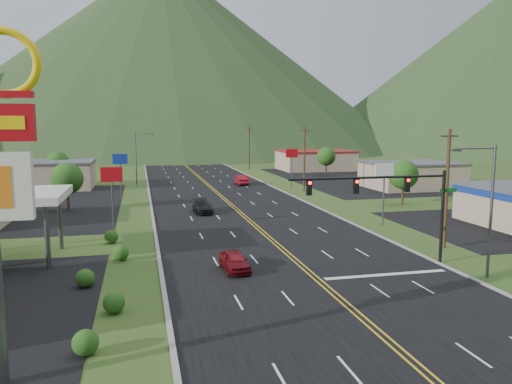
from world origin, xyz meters
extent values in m
plane|color=#264719|center=(0.00, 0.00, 0.00)|extent=(500.00, 500.00, 0.00)
cube|color=black|center=(0.00, 0.00, 0.00)|extent=(20.00, 460.00, 0.04)
torus|color=yellow|center=(-16.15, 2.00, 12.60)|extent=(2.62, 0.32, 2.62)
cylinder|color=black|center=(10.50, 14.00, 3.50)|extent=(0.24, 0.24, 7.00)
cylinder|color=black|center=(4.50, 14.00, 6.60)|extent=(12.00, 0.18, 0.18)
cube|color=#0C591E|center=(10.90, 14.00, 5.50)|extent=(1.40, 0.06, 0.30)
cube|color=black|center=(7.50, 14.00, 6.00)|extent=(0.35, 0.28, 1.05)
sphere|color=#FF0C05|center=(7.50, 13.82, 6.35)|extent=(0.22, 0.22, 0.22)
cube|color=black|center=(3.50, 14.00, 6.00)|extent=(0.35, 0.28, 1.05)
sphere|color=#FF0C05|center=(3.50, 13.82, 6.35)|extent=(0.22, 0.22, 0.22)
cube|color=black|center=(0.00, 14.00, 6.00)|extent=(0.35, 0.28, 1.05)
sphere|color=#FF0C05|center=(0.00, 13.82, 6.35)|extent=(0.22, 0.22, 0.22)
cylinder|color=#59595E|center=(11.50, 10.00, 4.50)|extent=(0.20, 0.20, 9.00)
cylinder|color=#59595E|center=(10.06, 10.00, 8.80)|extent=(2.88, 0.12, 0.12)
cube|color=#59595E|center=(8.62, 10.00, 8.70)|extent=(0.60, 0.25, 0.18)
cylinder|color=#59595E|center=(-12.00, 70.00, 4.50)|extent=(0.20, 0.20, 9.00)
cylinder|color=#59595E|center=(-10.56, 70.00, 8.80)|extent=(2.88, 0.12, 0.12)
cube|color=#59595E|center=(-9.12, 70.00, 8.70)|extent=(0.60, 0.25, 0.18)
cylinder|color=#59595E|center=(-18.00, 19.00, 2.50)|extent=(0.36, 0.36, 5.00)
cylinder|color=#59595E|center=(-18.00, 25.00, 2.50)|extent=(0.36, 0.36, 5.00)
cube|color=#CEB18F|center=(-28.00, 68.00, 2.10)|extent=(18.00, 11.00, 4.20)
cube|color=#4C4C51|center=(-28.00, 68.00, 4.35)|extent=(18.40, 11.40, 0.30)
cube|color=#CEB18F|center=(32.00, 55.00, 2.00)|extent=(14.00, 11.00, 4.00)
cube|color=#4C4C51|center=(32.00, 55.00, 4.15)|extent=(14.40, 11.40, 0.30)
cube|color=#CEB18F|center=(28.00, 90.00, 2.10)|extent=(16.00, 12.00, 4.20)
cube|color=maroon|center=(28.00, 90.00, 4.35)|extent=(16.40, 12.40, 0.30)
cylinder|color=#59595E|center=(-14.00, 30.00, 2.50)|extent=(0.16, 0.16, 5.00)
cube|color=#B00A14|center=(-14.00, 30.00, 5.70)|extent=(2.00, 0.18, 1.40)
cylinder|color=#59595E|center=(-14.00, 52.00, 2.50)|extent=(0.16, 0.16, 5.00)
cube|color=navy|center=(-14.00, 52.00, 5.70)|extent=(2.00, 0.18, 1.40)
cylinder|color=#59595E|center=(13.00, 28.00, 2.50)|extent=(0.16, 0.16, 5.00)
cube|color=white|center=(13.00, 28.00, 5.70)|extent=(2.00, 0.18, 1.40)
cylinder|color=#59595E|center=(13.00, 60.00, 2.50)|extent=(0.16, 0.16, 5.00)
cube|color=#B00A14|center=(13.00, 60.00, 5.70)|extent=(2.00, 0.18, 1.40)
cylinder|color=#382314|center=(-20.00, 45.00, 1.50)|extent=(0.30, 0.30, 3.00)
sphere|color=#204F16|center=(-20.00, 45.00, 3.90)|extent=(3.84, 3.84, 3.84)
cylinder|color=#382314|center=(-25.00, 72.00, 1.50)|extent=(0.30, 0.30, 3.00)
sphere|color=#204F16|center=(-25.00, 72.00, 3.90)|extent=(3.84, 3.84, 3.84)
cylinder|color=#382314|center=(22.00, 40.00, 1.50)|extent=(0.30, 0.30, 3.00)
sphere|color=#204F16|center=(22.00, 40.00, 3.90)|extent=(3.84, 3.84, 3.84)
cylinder|color=#382314|center=(26.00, 78.00, 1.50)|extent=(0.30, 0.30, 3.00)
sphere|color=#204F16|center=(26.00, 78.00, 3.90)|extent=(3.84, 3.84, 3.84)
cylinder|color=#382314|center=(13.50, 18.00, 5.00)|extent=(0.28, 0.28, 10.00)
cube|color=#382314|center=(13.50, 18.00, 9.40)|extent=(1.60, 0.12, 0.12)
cylinder|color=#382314|center=(13.50, 55.00, 5.00)|extent=(0.28, 0.28, 10.00)
cube|color=#382314|center=(13.50, 55.00, 9.40)|extent=(1.60, 0.12, 0.12)
cylinder|color=#382314|center=(13.50, 95.00, 5.00)|extent=(0.28, 0.28, 10.00)
cube|color=#382314|center=(13.50, 95.00, 9.40)|extent=(1.60, 0.12, 0.12)
cylinder|color=#382314|center=(13.50, 135.00, 5.00)|extent=(0.28, 0.28, 10.00)
cube|color=#382314|center=(13.50, 135.00, 9.40)|extent=(1.60, 0.12, 0.12)
cone|color=#213417|center=(0.00, 220.00, 42.50)|extent=(220.00, 220.00, 85.00)
cone|color=#213417|center=(147.84, 176.19, 35.00)|extent=(180.00, 180.00, 70.00)
imported|color=maroon|center=(-5.02, 15.46, 0.70)|extent=(1.93, 4.23, 1.41)
imported|color=black|center=(-4.33, 39.36, 0.71)|extent=(2.13, 4.94, 1.42)
imported|color=maroon|center=(5.74, 65.69, 0.83)|extent=(1.85, 5.06, 1.66)
camera|label=1|loc=(-11.37, -18.49, 10.32)|focal=35.00mm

